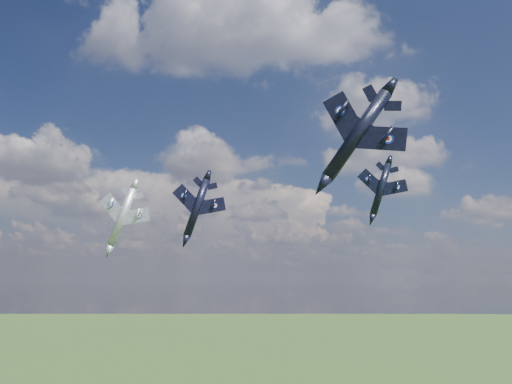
# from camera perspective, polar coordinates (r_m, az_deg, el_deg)

# --- Properties ---
(jet_lead_navy) EXTENTS (11.10, 14.33, 5.74)m
(jet_lead_navy) POSITION_cam_1_polar(r_m,az_deg,el_deg) (83.52, -6.76, -1.74)
(jet_lead_navy) COLOR black
(jet_right_navy) EXTENTS (14.35, 18.20, 9.65)m
(jet_right_navy) POSITION_cam_1_polar(r_m,az_deg,el_deg) (59.13, 11.46, 6.41)
(jet_right_navy) COLOR black
(jet_high_navy) EXTENTS (11.21, 14.34, 5.72)m
(jet_high_navy) POSITION_cam_1_polar(r_m,az_deg,el_deg) (93.72, 14.07, 0.33)
(jet_high_navy) COLOR black
(jet_left_silver) EXTENTS (12.81, 16.40, 6.91)m
(jet_left_silver) POSITION_cam_1_polar(r_m,az_deg,el_deg) (95.03, -15.04, -2.77)
(jet_left_silver) COLOR #9799A1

